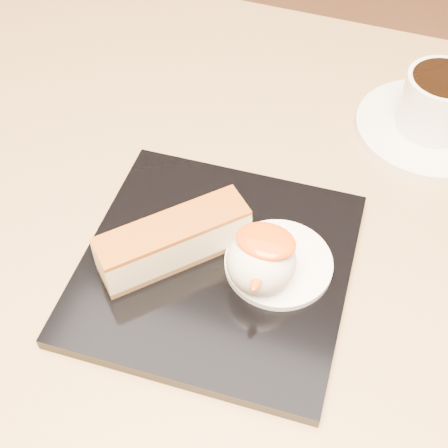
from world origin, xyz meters
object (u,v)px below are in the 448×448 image
at_px(table, 197,341).
at_px(cheesecake, 174,241).
at_px(ice_cream_scoop, 261,261).
at_px(saucer, 429,128).
at_px(coffee_cup, 440,102).
at_px(dessert_plate, 216,267).

xyz_separation_m(table, cheesecake, (-0.01, -0.02, 0.19)).
bearing_deg(cheesecake, ice_cream_scoop, -47.00).
distance_m(cheesecake, saucer, 0.30).
bearing_deg(table, ice_cream_scoop, -12.66).
height_order(cheesecake, ice_cream_scoop, ice_cream_scoop).
relative_size(table, saucer, 5.33).
xyz_separation_m(saucer, coffee_cup, (0.00, -0.00, 0.04)).
distance_m(table, dessert_plate, 0.16).
xyz_separation_m(cheesecake, saucer, (0.18, 0.24, -0.03)).
bearing_deg(saucer, coffee_cup, -13.07).
distance_m(dessert_plate, saucer, 0.28).
xyz_separation_m(dessert_plate, cheesecake, (-0.04, -0.00, 0.03)).
bearing_deg(dessert_plate, table, 159.61).
bearing_deg(saucer, cheesecake, -126.60).
height_order(table, cheesecake, cheesecake).
height_order(table, ice_cream_scoop, ice_cream_scoop).
bearing_deg(table, coffee_cup, 52.53).
distance_m(cheesecake, coffee_cup, 0.30).
distance_m(table, saucer, 0.33).
relative_size(cheesecake, saucer, 0.77).
height_order(table, coffee_cup, coffee_cup).
bearing_deg(dessert_plate, cheesecake, -171.87).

